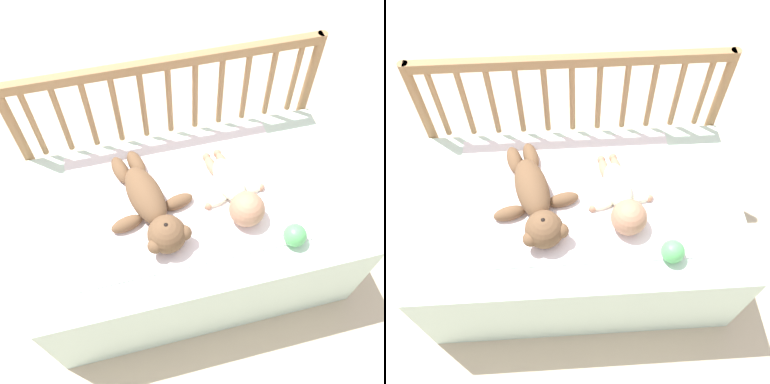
% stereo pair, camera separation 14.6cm
% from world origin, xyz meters
% --- Properties ---
extents(ground_plane, '(12.00, 12.00, 0.00)m').
position_xyz_m(ground_plane, '(0.00, 0.00, 0.00)').
color(ground_plane, '#C6B293').
extents(crib_mattress, '(1.15, 0.67, 0.44)m').
position_xyz_m(crib_mattress, '(0.00, 0.00, 0.22)').
color(crib_mattress, silver).
rests_on(crib_mattress, ground_plane).
extents(crib_rail, '(1.15, 0.04, 0.79)m').
position_xyz_m(crib_rail, '(0.00, 0.36, 0.56)').
color(crib_rail, '#997047').
rests_on(crib_rail, ground_plane).
extents(blanket, '(0.79, 0.54, 0.01)m').
position_xyz_m(blanket, '(-0.03, 0.04, 0.45)').
color(blanket, white).
rests_on(blanket, crib_mattress).
extents(teddy_bear, '(0.31, 0.46, 0.13)m').
position_xyz_m(teddy_bear, '(-0.15, -0.01, 0.50)').
color(teddy_bear, brown).
rests_on(teddy_bear, crib_mattress).
extents(baby, '(0.24, 0.36, 0.12)m').
position_xyz_m(baby, '(0.15, -0.02, 0.49)').
color(baby, '#EAEACC').
rests_on(baby, crib_mattress).
extents(toy_ball, '(0.08, 0.08, 0.08)m').
position_xyz_m(toy_ball, '(0.29, -0.22, 0.48)').
color(toy_ball, '#59BF66').
rests_on(toy_ball, crib_mattress).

